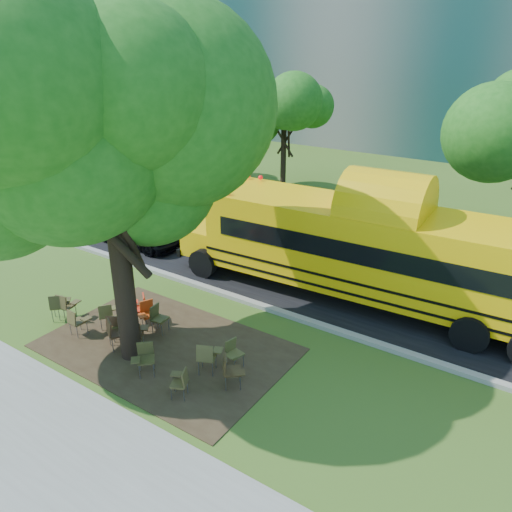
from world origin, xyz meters
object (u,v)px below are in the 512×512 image
Objects in this scene: chair_9 at (141,305)px; bg_car_white at (14,165)px; chair_4 at (115,331)px; bg_car_silver at (103,172)px; school_bus at (377,251)px; chair_8 at (106,313)px; chair_7 at (230,369)px; chair_5 at (145,356)px; chair_14 at (58,304)px; chair_3 at (121,322)px; main_tree at (108,152)px; chair_2 at (115,324)px; chair_15 at (158,316)px; black_car at (138,228)px; chair_11 at (135,333)px; chair_0 at (65,304)px; chair_12 at (233,351)px; chair_6 at (181,380)px; pedestrian_a at (128,155)px; bg_car_red at (173,190)px; chair_10 at (147,312)px; pedestrian_b at (127,159)px; chair_13 at (207,355)px; chair_1 at (76,320)px.

chair_9 is 0.20× the size of bg_car_white.
bg_car_silver is at bearing 169.40° from chair_4.
chair_8 is at bearing -137.87° from school_bus.
chair_7 is 4.86m from chair_8.
chair_5 is 2.81m from chair_8.
chair_14 is at bearing 72.06° from chair_9.
bg_car_silver reaches higher than chair_3.
main_tree is 0.69× the size of school_bus.
chair_8 reaches higher than chair_2.
chair_7 reaches higher than chair_15.
chair_8 is 0.20× the size of black_car.
black_car is at bearing -136.98° from chair_15.
black_car is (-5.08, 5.57, 0.17)m from chair_3.
chair_3 is at bearing 128.81° from chair_11.
chair_14 is 6.50m from black_car.
bg_car_white is (-18.34, 9.82, 0.11)m from chair_0.
chair_12 is 0.18× the size of bg_car_white.
bg_car_white is (-23.85, 10.60, 0.18)m from chair_6.
bg_car_white reaches higher than chair_5.
pedestrian_a is at bearing 154.82° from school_bus.
bg_car_silver is 0.73× the size of bg_car_red.
chair_8 is 0.44× the size of pedestrian_a.
main_tree is 4.81× the size of pedestrian_a.
chair_14 is (-6.04, -1.06, 0.05)m from chair_12.
chair_15 is at bearing -149.77° from chair_9.
chair_2 is 18.54m from bg_car_silver.
chair_10 is at bearing 121.54° from chair_4.
pedestrian_a reaches higher than pedestrian_b.
pedestrian_a is at bearing -114.42° from chair_12.
pedestrian_b is at bearing -111.11° from pedestrian_a.
chair_13 is at bearing -27.56° from chair_2.
pedestrian_a is (-15.95, 14.06, 0.42)m from chair_10.
school_bus is 6.57m from chair_7.
bg_car_silver reaches higher than chair_15.
pedestrian_b reaches higher than bg_car_red.
chair_3 is at bearing -136.68° from black_car.
chair_9 reaches higher than chair_2.
pedestrian_a is at bearing -165.67° from chair_7.
chair_13 reaches higher than chair_11.
chair_4 is 2.73m from chair_14.
chair_13 reaches higher than chair_4.
chair_5 is at bearing -0.26° from chair_1.
pedestrian_b is (-15.30, 14.63, 0.31)m from chair_2.
pedestrian_b reaches higher than chair_15.
chair_11 reaches higher than chair_12.
chair_6 is (2.36, -0.55, -5.27)m from main_tree.
chair_10 is 12.81m from bg_car_red.
chair_3 reaches higher than chair_1.
chair_8 is 0.90× the size of chair_13.
main_tree is 11.32× the size of chair_12.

